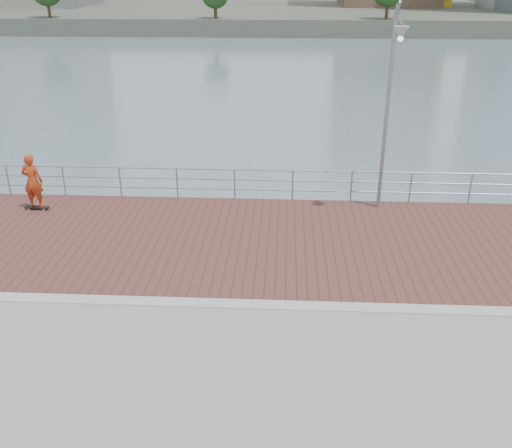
{
  "coord_description": "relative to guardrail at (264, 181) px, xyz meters",
  "views": [
    {
      "loc": [
        0.74,
        -11.87,
        7.61
      ],
      "look_at": [
        0.0,
        2.0,
        1.3
      ],
      "focal_mm": 40.0,
      "sensor_mm": 36.0,
      "label": 1
    }
  ],
  "objects": [
    {
      "name": "water",
      "position": [
        -0.0,
        -7.0,
        -2.69
      ],
      "size": [
        400.0,
        400.0,
        0.0
      ],
      "primitive_type": "plane",
      "color": "slate",
      "rests_on": "ground"
    },
    {
      "name": "street_lamp",
      "position": [
        3.98,
        -0.97,
        3.84
      ],
      "size": [
        0.46,
        1.35,
        6.37
      ],
      "color": "gray",
      "rests_on": "brick_lane"
    },
    {
      "name": "skateboarder",
      "position": [
        -7.69,
        -1.36,
        0.35
      ],
      "size": [
        0.7,
        0.48,
        1.88
      ],
      "primitive_type": "imported",
      "rotation": [
        0.0,
        0.0,
        3.1
      ],
      "color": "#B83A18",
      "rests_on": "skateboard"
    },
    {
      "name": "skateboard",
      "position": [
        -7.69,
        -1.36,
        -0.6
      ],
      "size": [
        0.83,
        0.24,
        0.09
      ],
      "rotation": [
        0.0,
        0.0,
        -0.04
      ],
      "color": "black",
      "rests_on": "brick_lane"
    },
    {
      "name": "guardrail",
      "position": [
        0.0,
        0.0,
        0.0
      ],
      "size": [
        39.06,
        0.06,
        1.13
      ],
      "color": "#8C9EA8",
      "rests_on": "brick_lane"
    },
    {
      "name": "curb",
      "position": [
        -0.0,
        -7.0,
        -0.66
      ],
      "size": [
        40.0,
        0.4,
        0.06
      ],
      "primitive_type": "cube",
      "color": "#B7B5AD",
      "rests_on": "seawall"
    },
    {
      "name": "far_shore",
      "position": [
        -0.0,
        115.5,
        -1.44
      ],
      "size": [
        320.0,
        95.0,
        2.5
      ],
      "primitive_type": "cube",
      "color": "#4C5142",
      "rests_on": "ground"
    },
    {
      "name": "brick_lane",
      "position": [
        -0.0,
        -3.4,
        -0.68
      ],
      "size": [
        40.0,
        6.8,
        0.02
      ],
      "primitive_type": "cube",
      "color": "brown",
      "rests_on": "seawall"
    }
  ]
}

